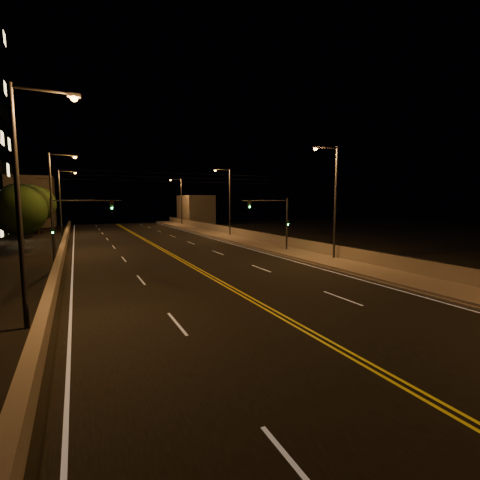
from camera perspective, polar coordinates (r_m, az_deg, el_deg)
name	(u,v)px	position (r m, az deg, el deg)	size (l,w,h in m)	color
road	(203,273)	(25.42, -6.04, -5.34)	(18.00, 120.00, 0.02)	black
sidewalk	(323,260)	(30.62, 13.44, -3.20)	(3.60, 120.00, 0.30)	gray
curb	(305,262)	(29.51, 10.59, -3.64)	(0.14, 120.00, 0.15)	gray
parapet_wall	(338,251)	(31.57, 15.81, -1.78)	(0.30, 120.00, 1.00)	gray
jersey_barrier	(55,279)	(24.03, -28.11, -5.71)	(0.45, 120.00, 0.89)	gray
distant_building_right	(195,210)	(79.94, -7.31, 4.98)	(6.00, 10.00, 6.37)	slate
distant_building_left	(32,202)	(80.98, -30.97, 5.41)	(8.00, 8.00, 9.99)	slate
parapet_rail	(338,245)	(31.50, 15.84, -0.83)	(0.06, 0.06, 120.00)	black
lane_markings	(204,273)	(25.35, -5.98, -5.35)	(17.32, 116.00, 0.00)	silver
streetlight_1	(333,196)	(30.51, 15.04, 6.93)	(2.55, 0.28, 9.68)	#2D2D33
streetlight_2	(228,198)	(49.76, -1.97, 6.88)	(2.55, 0.28, 9.68)	#2D2D33
streetlight_3	(180,199)	(73.51, -9.79, 6.66)	(2.55, 0.28, 9.68)	#2D2D33
streetlight_4	(25,192)	(16.30, -31.78, 6.77)	(2.55, 0.28, 9.68)	#2D2D33
streetlight_5	(54,197)	(37.65, -28.15, 6.26)	(2.55, 0.28, 9.68)	#2D2D33
streetlight_6	(62,198)	(58.43, -27.17, 6.12)	(2.55, 0.28, 9.68)	#2D2D33
traffic_signal_right	(278,218)	(34.66, 6.22, 3.60)	(5.11, 0.31, 5.41)	#2D2D33
traffic_signal_left	(68,223)	(29.58, -26.34, 2.48)	(5.11, 0.31, 5.41)	#2D2D33
overhead_wires	(169,177)	(34.08, -11.54, 10.05)	(22.00, 0.03, 0.83)	black
tree_0	(20,211)	(40.70, -32.42, 4.06)	(4.92, 4.92, 6.66)	black
tree_1	(20,206)	(49.32, -32.37, 4.76)	(5.37, 5.37, 7.28)	black
tree_2	(30,204)	(58.21, -31.24, 5.09)	(5.55, 5.55, 7.53)	black
tree_3	(37,204)	(62.19, -30.36, 5.09)	(5.45, 5.45, 7.38)	black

